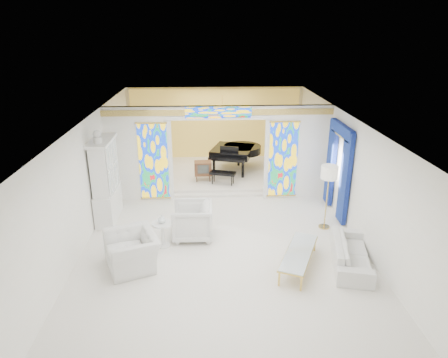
{
  "coord_description": "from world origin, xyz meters",
  "views": [
    {
      "loc": [
        -0.39,
        -9.98,
        5.21
      ],
      "look_at": [
        0.09,
        0.2,
        1.33
      ],
      "focal_mm": 32.0,
      "sensor_mm": 36.0,
      "label": 1
    }
  ],
  "objects_px": {
    "armchair_left": "(132,251)",
    "grand_piano": "(237,151)",
    "china_cabinet": "(106,181)",
    "sofa": "(351,253)",
    "coffee_table": "(299,253)",
    "armchair_right": "(192,221)",
    "tv_console": "(203,168)"
  },
  "relations": [
    {
      "from": "sofa",
      "to": "grand_piano",
      "type": "relative_size",
      "value": 0.73
    },
    {
      "from": "coffee_table",
      "to": "grand_piano",
      "type": "bearing_deg",
      "value": 98.55
    },
    {
      "from": "china_cabinet",
      "to": "grand_piano",
      "type": "height_order",
      "value": "china_cabinet"
    },
    {
      "from": "armchair_left",
      "to": "sofa",
      "type": "xyz_separation_m",
      "value": [
        5.08,
        -0.15,
        -0.11
      ]
    },
    {
      "from": "armchair_right",
      "to": "tv_console",
      "type": "height_order",
      "value": "armchair_right"
    },
    {
      "from": "armchair_left",
      "to": "china_cabinet",
      "type": "bearing_deg",
      "value": -178.72
    },
    {
      "from": "armchair_left",
      "to": "tv_console",
      "type": "xyz_separation_m",
      "value": [
        1.62,
        5.03,
        0.22
      ]
    },
    {
      "from": "sofa",
      "to": "coffee_table",
      "type": "xyz_separation_m",
      "value": [
        -1.25,
        -0.08,
        0.08
      ]
    },
    {
      "from": "china_cabinet",
      "to": "sofa",
      "type": "bearing_deg",
      "value": -23.34
    },
    {
      "from": "coffee_table",
      "to": "grand_piano",
      "type": "height_order",
      "value": "grand_piano"
    },
    {
      "from": "tv_console",
      "to": "armchair_left",
      "type": "bearing_deg",
      "value": -110.25
    },
    {
      "from": "armchair_left",
      "to": "grand_piano",
      "type": "distance_m",
      "value": 6.76
    },
    {
      "from": "armchair_left",
      "to": "armchair_right",
      "type": "relative_size",
      "value": 1.2
    },
    {
      "from": "armchair_left",
      "to": "coffee_table",
      "type": "height_order",
      "value": "armchair_left"
    },
    {
      "from": "china_cabinet",
      "to": "grand_piano",
      "type": "relative_size",
      "value": 0.97
    },
    {
      "from": "china_cabinet",
      "to": "coffee_table",
      "type": "bearing_deg",
      "value": -29.13
    },
    {
      "from": "armchair_right",
      "to": "sofa",
      "type": "bearing_deg",
      "value": 69.36
    },
    {
      "from": "armchair_right",
      "to": "coffee_table",
      "type": "distance_m",
      "value": 2.92
    },
    {
      "from": "armchair_right",
      "to": "coffee_table",
      "type": "height_order",
      "value": "armchair_right"
    },
    {
      "from": "armchair_left",
      "to": "tv_console",
      "type": "distance_m",
      "value": 5.28
    },
    {
      "from": "sofa",
      "to": "grand_piano",
      "type": "height_order",
      "value": "grand_piano"
    },
    {
      "from": "china_cabinet",
      "to": "grand_piano",
      "type": "distance_m",
      "value": 5.35
    },
    {
      "from": "china_cabinet",
      "to": "sofa",
      "type": "height_order",
      "value": "china_cabinet"
    },
    {
      "from": "china_cabinet",
      "to": "armchair_left",
      "type": "relative_size",
      "value": 2.18
    },
    {
      "from": "sofa",
      "to": "coffee_table",
      "type": "distance_m",
      "value": 1.26
    },
    {
      "from": "grand_piano",
      "to": "tv_console",
      "type": "distance_m",
      "value": 1.67
    },
    {
      "from": "sofa",
      "to": "armchair_left",
      "type": "bearing_deg",
      "value": 101.15
    },
    {
      "from": "china_cabinet",
      "to": "tv_console",
      "type": "distance_m",
      "value": 3.74
    },
    {
      "from": "china_cabinet",
      "to": "coffee_table",
      "type": "xyz_separation_m",
      "value": [
        4.91,
        -2.74,
        -0.79
      ]
    },
    {
      "from": "armchair_right",
      "to": "coffee_table",
      "type": "bearing_deg",
      "value": 58.87
    },
    {
      "from": "armchair_left",
      "to": "armchair_right",
      "type": "height_order",
      "value": "armchair_right"
    },
    {
      "from": "china_cabinet",
      "to": "sofa",
      "type": "distance_m",
      "value": 6.77
    }
  ]
}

